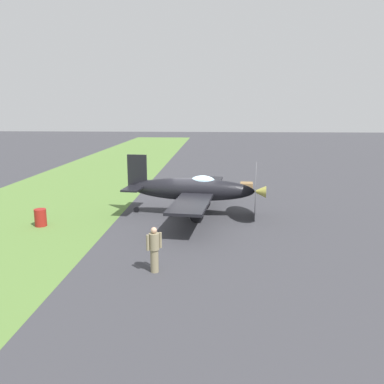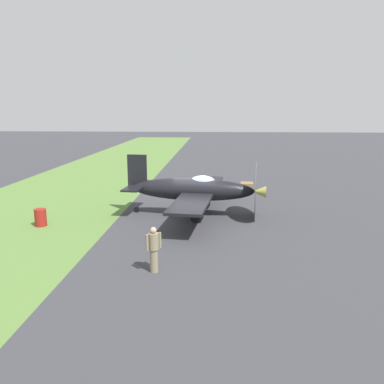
{
  "view_description": "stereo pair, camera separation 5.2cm",
  "coord_description": "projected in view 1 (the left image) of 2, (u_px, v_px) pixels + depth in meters",
  "views": [
    {
      "loc": [
        21.79,
        1.24,
        5.95
      ],
      "look_at": [
        0.32,
        -0.06,
        1.33
      ],
      "focal_mm": 36.5,
      "sensor_mm": 36.0,
      "label": 1
    },
    {
      "loc": [
        21.79,
        1.29,
        5.95
      ],
      "look_at": [
        0.32,
        -0.06,
        1.33
      ],
      "focal_mm": 36.5,
      "sensor_mm": 36.0,
      "label": 2
    }
  ],
  "objects": [
    {
      "name": "ground_plane",
      "position": [
        193.0,
        213.0,
        22.59
      ],
      "size": [
        160.0,
        160.0,
        0.0
      ],
      "primitive_type": "plane",
      "color": "#38383D"
    },
    {
      "name": "grass_verge",
      "position": [
        32.0,
        211.0,
        23.15
      ],
      "size": [
        120.0,
        11.0,
        0.01
      ],
      "primitive_type": "cube",
      "color": "#567A38",
      "rests_on": "ground"
    },
    {
      "name": "airplane_lead",
      "position": [
        195.0,
        189.0,
        21.94
      ],
      "size": [
        9.99,
        7.92,
        3.54
      ],
      "rotation": [
        0.0,
        0.0,
        -0.11
      ],
      "color": "black",
      "rests_on": "ground"
    },
    {
      "name": "ground_crew_chief",
      "position": [
        154.0,
        249.0,
        14.32
      ],
      "size": [
        0.42,
        0.53,
        1.73
      ],
      "rotation": [
        0.0,
        0.0,
        2.21
      ],
      "color": "#847A5B",
      "rests_on": "ground"
    },
    {
      "name": "fuel_drum",
      "position": [
        41.0,
        218.0,
        20.06
      ],
      "size": [
        0.6,
        0.6,
        0.9
      ],
      "primitive_type": "cylinder",
      "color": "maroon",
      "rests_on": "ground"
    },
    {
      "name": "supply_crate",
      "position": [
        247.0,
        187.0,
        28.55
      ],
      "size": [
        0.97,
        0.97,
        0.64
      ],
      "primitive_type": "cube",
      "rotation": [
        0.0,
        0.0,
        1.5
      ],
      "color": "olive",
      "rests_on": "ground"
    }
  ]
}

